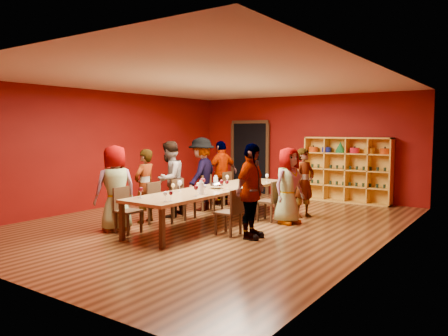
{
  "coord_description": "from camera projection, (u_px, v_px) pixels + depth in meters",
  "views": [
    {
      "loc": [
        5.45,
        -7.48,
        2.0
      ],
      "look_at": [
        -0.08,
        0.47,
        1.15
      ],
      "focal_mm": 35.0,
      "sensor_mm": 36.0,
      "label": 1
    }
  ],
  "objects": [
    {
      "name": "room_shell",
      "position": [
        215.0,
        153.0,
        9.26
      ],
      "size": [
        7.1,
        9.1,
        3.04
      ],
      "color": "#4D2B14",
      "rests_on": "ground"
    },
    {
      "name": "tasting_table",
      "position": [
        215.0,
        191.0,
        9.33
      ],
      "size": [
        1.1,
        4.5,
        0.75
      ],
      "color": "#A77E45",
      "rests_on": "ground"
    },
    {
      "name": "doorway",
      "position": [
        251.0,
        157.0,
        13.95
      ],
      "size": [
        1.4,
        0.17,
        2.3
      ],
      "color": "black",
      "rests_on": "ground"
    },
    {
      "name": "shelving_unit",
      "position": [
        347.0,
        167.0,
        12.04
      ],
      "size": [
        2.4,
        0.4,
        1.8
      ],
      "color": "gold",
      "rests_on": "ground"
    },
    {
      "name": "chair_person_left_0",
      "position": [
        125.0,
        207.0,
        8.48
      ],
      "size": [
        0.42,
        0.42,
        0.89
      ],
      "color": "#321F10",
      "rests_on": "ground"
    },
    {
      "name": "person_left_0",
      "position": [
        115.0,
        188.0,
        8.6
      ],
      "size": [
        0.7,
        0.94,
        1.7
      ],
      "primitive_type": "imported",
      "rotation": [
        0.0,
        0.0,
        -1.91
      ],
      "color": "#5C83BE",
      "rests_on": "ground"
    },
    {
      "name": "chair_person_left_1",
      "position": [
        158.0,
        201.0,
        9.21
      ],
      "size": [
        0.42,
        0.42,
        0.89
      ],
      "color": "#321F10",
      "rests_on": "ground"
    },
    {
      "name": "person_left_1",
      "position": [
        145.0,
        186.0,
        9.4
      ],
      "size": [
        0.48,
        0.62,
        1.59
      ],
      "primitive_type": "imported",
      "rotation": [
        0.0,
        0.0,
        -1.46
      ],
      "color": "#C5848D",
      "rests_on": "ground"
    },
    {
      "name": "chair_person_left_2",
      "position": [
        181.0,
        197.0,
        9.85
      ],
      "size": [
        0.42,
        0.42,
        0.89
      ],
      "color": "#321F10",
      "rests_on": "ground"
    },
    {
      "name": "person_left_2",
      "position": [
        169.0,
        179.0,
        10.02
      ],
      "size": [
        0.64,
        0.93,
        1.74
      ],
      "primitive_type": "imported",
      "rotation": [
        0.0,
        0.0,
        -1.35
      ],
      "color": "silver",
      "rests_on": "ground"
    },
    {
      "name": "chair_person_left_3",
      "position": [
        210.0,
        191.0,
        10.72
      ],
      "size": [
        0.42,
        0.42,
        0.89
      ],
      "color": "#321F10",
      "rests_on": "ground"
    },
    {
      "name": "person_left_3",
      "position": [
        202.0,
        174.0,
        10.83
      ],
      "size": [
        0.74,
        1.25,
        1.81
      ],
      "primitive_type": "imported",
      "rotation": [
        0.0,
        0.0,
        -1.34
      ],
      "color": "#131A34",
      "rests_on": "ground"
    },
    {
      "name": "chair_person_left_4",
      "position": [
        231.0,
        187.0,
        11.47
      ],
      "size": [
        0.42,
        0.42,
        0.89
      ],
      "color": "#321F10",
      "rests_on": "ground"
    },
    {
      "name": "person_left_4",
      "position": [
        222.0,
        173.0,
        11.6
      ],
      "size": [
        0.7,
        1.09,
        1.71
      ],
      "primitive_type": "imported",
      "rotation": [
        0.0,
        0.0,
        -1.84
      ],
      "color": "tan",
      "rests_on": "ground"
    },
    {
      "name": "chair_person_right_1",
      "position": [
        232.0,
        209.0,
        8.26
      ],
      "size": [
        0.42,
        0.42,
        0.89
      ],
      "color": "#321F10",
      "rests_on": "ground"
    },
    {
      "name": "person_right_1",
      "position": [
        251.0,
        191.0,
        7.99
      ],
      "size": [
        0.58,
        1.07,
        1.75
      ],
      "primitive_type": "imported",
      "rotation": [
        0.0,
        0.0,
        1.68
      ],
      "color": "silver",
      "rests_on": "ground"
    },
    {
      "name": "chair_person_right_3",
      "position": [
        272.0,
        199.0,
        9.54
      ],
      "size": [
        0.42,
        0.42,
        0.89
      ],
      "color": "#321F10",
      "rests_on": "ground"
    },
    {
      "name": "person_right_3",
      "position": [
        288.0,
        186.0,
        9.28
      ],
      "size": [
        0.62,
        0.88,
        1.63
      ],
      "primitive_type": "imported",
      "rotation": [
        0.0,
        0.0,
        1.32
      ],
      "color": "#C5848F",
      "rests_on": "ground"
    },
    {
      "name": "chair_person_right_4",
      "position": [
        288.0,
        194.0,
        10.21
      ],
      "size": [
        0.42,
        0.42,
        0.89
      ],
      "color": "#321F10",
      "rests_on": "ground"
    },
    {
      "name": "person_right_4",
      "position": [
        304.0,
        183.0,
        9.96
      ],
      "size": [
        0.58,
        0.68,
        1.58
      ],
      "primitive_type": "imported",
      "rotation": [
        0.0,
        0.0,
        1.25
      ],
      "color": "#4A4A4F",
      "rests_on": "ground"
    },
    {
      "name": "wine_glass_0",
      "position": [
        201.0,
        181.0,
        9.51
      ],
      "size": [
        0.08,
        0.08,
        0.2
      ],
      "color": "white",
      "rests_on": "tasting_table"
    },
    {
      "name": "wine_glass_1",
      "position": [
        243.0,
        174.0,
        10.85
      ],
      "size": [
        0.08,
        0.08,
        0.2
      ],
      "color": "white",
      "rests_on": "tasting_table"
    },
    {
      "name": "wine_glass_2",
      "position": [
        141.0,
        190.0,
        8.05
      ],
      "size": [
        0.08,
        0.08,
        0.19
      ],
      "color": "white",
      "rests_on": "tasting_table"
    },
    {
      "name": "wine_glass_3",
      "position": [
        221.0,
        182.0,
        9.05
      ],
      "size": [
        0.09,
        0.09,
        0.22
      ],
      "color": "white",
      "rests_on": "tasting_table"
    },
    {
      "name": "wine_glass_4",
      "position": [
        196.0,
        188.0,
        8.24
      ],
      "size": [
        0.08,
        0.08,
        0.21
      ],
      "color": "white",
      "rests_on": "tasting_table"
    },
    {
      "name": "wine_glass_5",
      "position": [
        242.0,
        176.0,
        10.46
      ],
      "size": [
        0.08,
        0.08,
        0.21
      ],
      "color": "white",
      "rests_on": "tasting_table"
    },
    {
      "name": "wine_glass_6",
      "position": [
        173.0,
        186.0,
        8.7
      ],
      "size": [
        0.07,
        0.07,
        0.19
      ],
      "color": "white",
      "rests_on": "tasting_table"
    },
    {
      "name": "wine_glass_7",
      "position": [
        227.0,
        177.0,
        10.19
      ],
      "size": [
        0.08,
        0.08,
        0.2
      ],
      "color": "white",
      "rests_on": "tasting_table"
    },
    {
      "name": "wine_glass_8",
      "position": [
        165.0,
        194.0,
        7.59
      ],
      "size": [
        0.07,
        0.07,
        0.18
      ],
      "color": "white",
      "rests_on": "tasting_table"
    },
    {
      "name": "wine_glass_9",
      "position": [
        171.0,
        193.0,
        7.67
      ],
      "size": [
        0.07,
        0.07,
        0.18
      ],
      "color": "white",
      "rests_on": "tasting_table"
    },
    {
      "name": "wine_glass_10",
      "position": [
        250.0,
        179.0,
        9.88
      ],
      "size": [
        0.08,
        0.08,
        0.2
      ],
      "color": "white",
      "rests_on": "tasting_table"
    },
    {
      "name": "wine_glass_11",
      "position": [
        248.0,
        174.0,
        10.99
      ],
      "size": [
        0.08,
        0.08,
        0.19
      ],
      "color": "white",
      "rests_on": "tasting_table"
    },
    {
      "name": "wine_glass_12",
      "position": [
        267.0,
        176.0,
        10.48
      ],
      "size": [
        0.08,
        0.08,
        0.19
      ],
      "color": "white",
      "rests_on": "tasting_table"
    },
    {
      "name": "wine_glass_13",
      "position": [
        227.0,
        183.0,
        9.16
      ],
      "size": [
        0.08,
        0.08,
        0.2
      ],
      "color": "white",
      "rests_on": "tasting_table"
    },
    {
      "name": "wine_glass_14",
      "position": [
        205.0,
        187.0,
        8.49
      ],
      "size": [
        0.08,
        0.08,
        0.19
      ],
      "color": "white",
      "rests_on": "tasting_table"
    },
    {
      "name": "wine_glass_15",
      "position": [
        204.0,
        181.0,
        9.56
      ],
      "size": [
        0.08,
        0.08,
        0.19
      ],
      "color": "white",
      "rests_on": "tasting_table"
    },
    {
      "name": "wine_glass_16",
      "position": [
        180.0,
        183.0,
        8.89
      ],
      "size": [
        0.09,
        0.09,
        0.22
      ],
      "color": "white",
      "rests_on": "tasting_table"
    },
    {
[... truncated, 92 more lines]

